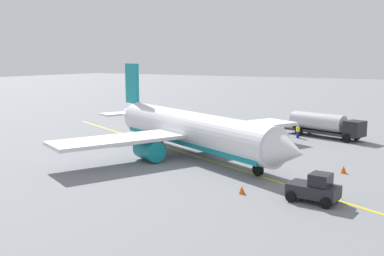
% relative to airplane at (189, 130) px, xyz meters
% --- Properties ---
extents(ground_plane, '(400.00, 400.00, 0.00)m').
position_rel_airplane_xyz_m(ground_plane, '(0.44, -0.20, -2.70)').
color(ground_plane, slate).
extents(airplane, '(31.26, 29.22, 9.75)m').
position_rel_airplane_xyz_m(airplane, '(0.00, 0.00, 0.00)').
color(airplane, white).
rests_on(airplane, ground).
extents(fuel_tanker, '(11.23, 5.59, 3.15)m').
position_rel_airplane_xyz_m(fuel_tanker, '(9.65, 18.62, -0.97)').
color(fuel_tanker, '#2D2D33').
rests_on(fuel_tanker, ground).
extents(pushback_tug, '(3.73, 2.53, 2.20)m').
position_rel_airplane_xyz_m(pushback_tug, '(16.47, -9.35, -1.69)').
color(pushback_tug, '#232328').
rests_on(pushback_tug, ground).
extents(refueling_worker, '(0.58, 0.63, 1.71)m').
position_rel_airplane_xyz_m(refueling_worker, '(6.82, 16.33, -1.88)').
color(refueling_worker, navy).
rests_on(refueling_worker, ground).
extents(safety_cone_nose, '(0.62, 0.62, 0.68)m').
position_rel_airplane_xyz_m(safety_cone_nose, '(16.33, 0.40, -2.36)').
color(safety_cone_nose, '#F2590F').
rests_on(safety_cone_nose, ground).
extents(safety_cone_wingtip, '(0.55, 0.55, 0.61)m').
position_rel_airplane_xyz_m(safety_cone_wingtip, '(11.05, -10.24, -2.39)').
color(safety_cone_wingtip, '#F2590F').
rests_on(safety_cone_wingtip, ground).
extents(taxi_line_marking, '(58.78, 26.90, 0.01)m').
position_rel_airplane_xyz_m(taxi_line_marking, '(0.44, -0.20, -2.69)').
color(taxi_line_marking, yellow).
rests_on(taxi_line_marking, ground).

